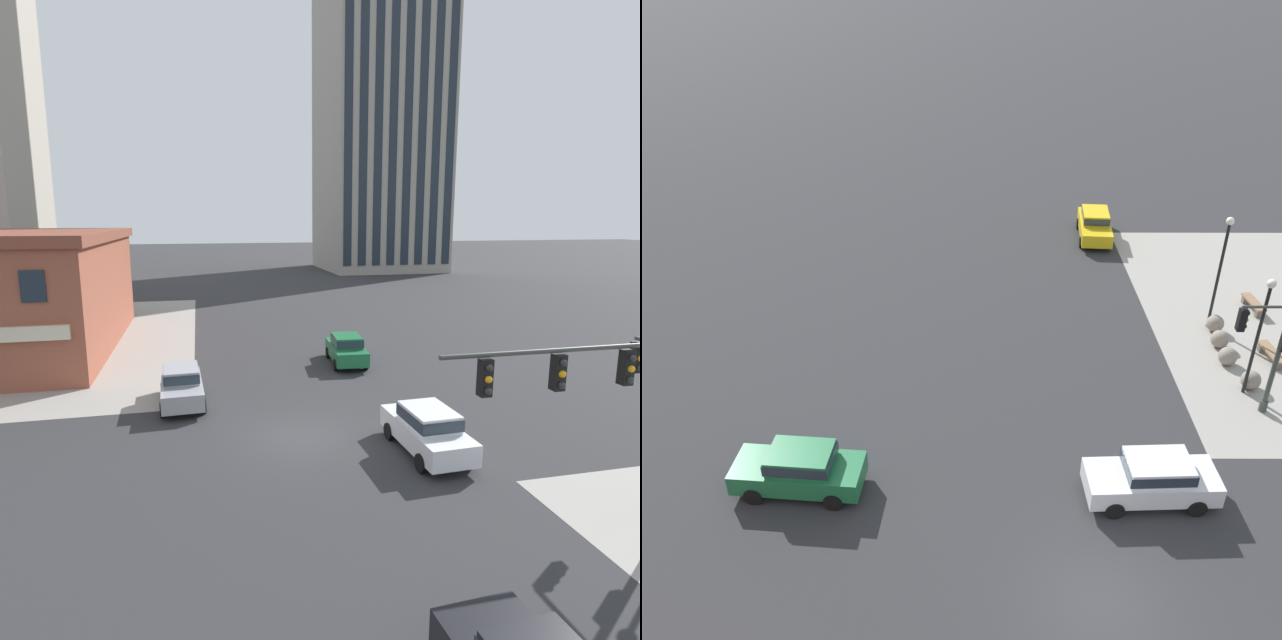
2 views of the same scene
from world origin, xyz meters
The scene contains 6 objects.
ground_plane centered at (0.00, 0.00, 0.00)m, with size 320.00×320.00×0.00m, color #2D2D30.
traffic_signal_main centered at (7.11, -7.76, 3.76)m, with size 7.21×2.09×5.80m.
car_main_northbound_far centered at (-4.49, 4.74, 0.92)m, with size 2.05×4.48×1.68m.
car_main_southbound_far centered at (4.11, -2.38, 0.92)m, with size 2.02×4.47×1.68m.
car_cross_westbound centered at (4.50, 9.53, 0.92)m, with size 2.17×4.53×1.68m.
residential_tower_skyline_right centered at (25.05, 64.14, 36.08)m, with size 17.85×19.15×72.13m.
Camera 1 is at (-3.53, -18.65, 8.22)m, focal length 29.61 mm.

